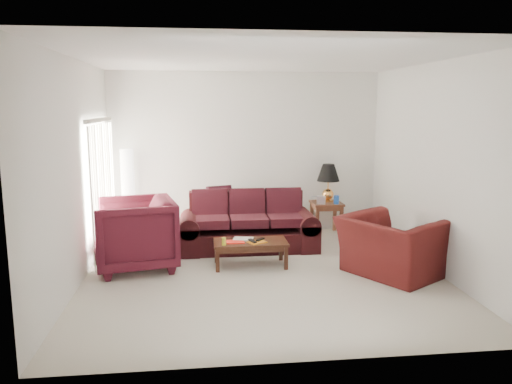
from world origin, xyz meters
TOP-DOWN VIEW (x-y plane):
  - floor at (0.00, 0.00)m, footprint 5.00×5.00m
  - blinds at (-2.42, 1.30)m, footprint 0.10×2.00m
  - sofa at (-0.08, 1.31)m, footprint 2.37×1.22m
  - throw_pillow at (-0.52, 2.11)m, footprint 0.48×0.33m
  - end_table at (1.48, 2.15)m, footprint 0.61×0.61m
  - table_lamp at (1.52, 2.22)m, footprint 0.44×0.44m
  - clock at (1.33, 1.99)m, footprint 0.16×0.11m
  - blue_canister at (1.61, 1.97)m, footprint 0.11×0.11m
  - picture_frame at (1.29, 2.35)m, footprint 0.14×0.16m
  - floor_lamp at (-2.14, 2.20)m, footprint 0.32×0.32m
  - armchair_left at (-1.84, 0.48)m, footprint 1.37×1.34m
  - armchair_right at (1.81, -0.22)m, footprint 1.63×1.68m
  - coffee_table at (-0.14, 0.40)m, footprint 1.18×0.74m
  - magazine_red at (-0.37, 0.37)m, footprint 0.27×0.20m
  - magazine_white at (-0.24, 0.51)m, footprint 0.33×0.28m
  - magazine_orange at (-0.05, 0.32)m, footprint 0.31×0.28m
  - remote_a at (-0.12, 0.31)m, footprint 0.12×0.20m
  - remote_b at (0.01, 0.39)m, footprint 0.15×0.17m
  - yellow_glass at (-0.54, 0.24)m, footprint 0.08×0.08m

SIDE VIEW (x-z plane):
  - floor at x=0.00m, z-range 0.00..0.00m
  - coffee_table at x=-0.14m, z-range 0.00..0.38m
  - end_table at x=1.48m, z-range 0.00..0.60m
  - magazine_orange at x=-0.05m, z-range 0.38..0.40m
  - magazine_red at x=-0.37m, z-range 0.38..0.40m
  - magazine_white at x=-0.24m, z-range 0.38..0.40m
  - remote_b at x=0.01m, z-range 0.40..0.42m
  - remote_a at x=-0.12m, z-range 0.40..0.42m
  - armchair_right at x=1.81m, z-range 0.00..0.83m
  - yellow_glass at x=-0.54m, z-range 0.38..0.49m
  - sofa at x=-0.08m, z-range 0.00..0.93m
  - armchair_left at x=-1.84m, z-range 0.00..1.05m
  - picture_frame at x=1.29m, z-range 0.65..0.70m
  - clock at x=1.33m, z-range 0.60..0.76m
  - blue_canister at x=1.61m, z-range 0.60..0.76m
  - throw_pillow at x=-0.52m, z-range 0.51..0.96m
  - floor_lamp at x=-2.14m, z-range 0.00..1.65m
  - table_lamp at x=1.52m, z-range 0.60..1.31m
  - blinds at x=-2.42m, z-range 0.00..2.16m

